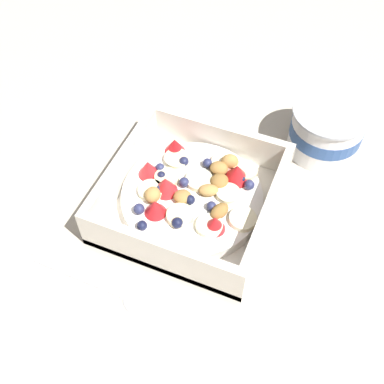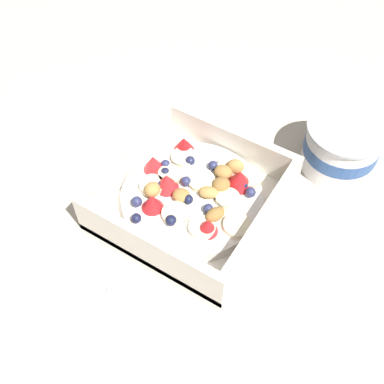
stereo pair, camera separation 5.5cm
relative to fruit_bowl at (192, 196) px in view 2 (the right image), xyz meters
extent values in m
plane|color=beige|center=(-0.01, 0.02, -0.02)|extent=(2.40, 2.40, 0.00)
cube|color=white|center=(0.00, 0.00, -0.02)|extent=(0.19, 0.19, 0.01)
cube|color=white|center=(0.00, -0.09, 0.01)|extent=(0.19, 0.01, 0.06)
cube|color=white|center=(0.00, 0.09, 0.01)|extent=(0.19, 0.01, 0.06)
cube|color=white|center=(-0.09, 0.00, 0.01)|extent=(0.01, 0.17, 0.06)
cube|color=white|center=(0.09, 0.00, 0.01)|extent=(0.01, 0.17, 0.06)
cylinder|color=white|center=(0.00, 0.00, 0.00)|extent=(0.17, 0.17, 0.02)
cylinder|color=#F7EFC6|center=(0.04, 0.04, 0.01)|extent=(0.04, 0.04, 0.01)
cylinder|color=#F4EAB7|center=(-0.01, 0.04, 0.01)|extent=(0.04, 0.04, 0.01)
cylinder|color=#F4EAB7|center=(-0.04, -0.04, 0.01)|extent=(0.04, 0.04, 0.01)
cylinder|color=beige|center=(-0.01, -0.04, 0.01)|extent=(0.03, 0.03, 0.01)
cylinder|color=#F7EFC6|center=(0.01, 0.07, 0.01)|extent=(0.04, 0.04, 0.01)
cylinder|color=#F7EFC6|center=(-0.06, 0.02, 0.01)|extent=(0.04, 0.04, 0.01)
cylinder|color=beige|center=(-0.05, 0.05, 0.01)|extent=(0.03, 0.03, 0.01)
cylinder|color=#F4EAB7|center=(-0.02, 0.00, 0.01)|extent=(0.04, 0.04, 0.01)
cylinder|color=#F4EAB7|center=(0.02, -0.05, 0.01)|extent=(0.03, 0.03, 0.01)
cylinder|color=beige|center=(0.04, 0.00, 0.01)|extent=(0.04, 0.04, 0.01)
cone|color=red|center=(-0.05, -0.05, 0.02)|extent=(0.04, 0.04, 0.02)
cone|color=red|center=(0.04, -0.03, 0.02)|extent=(0.03, 0.03, 0.02)
cone|color=red|center=(-0.01, -0.06, 0.02)|extent=(0.04, 0.04, 0.02)
cone|color=red|center=(-0.04, 0.04, 0.02)|extent=(0.03, 0.03, 0.02)
cone|color=red|center=(0.01, -0.03, 0.02)|extent=(0.04, 0.04, 0.02)
cone|color=red|center=(0.04, 0.04, 0.02)|extent=(0.04, 0.04, 0.02)
sphere|color=#191E3D|center=(-0.04, 0.05, 0.01)|extent=(0.01, 0.01, 0.01)
sphere|color=navy|center=(-0.05, 0.00, 0.01)|extent=(0.01, 0.01, 0.01)
sphere|color=navy|center=(-0.03, 0.06, 0.01)|extent=(0.01, 0.01, 0.01)
sphere|color=#23284C|center=(-0.04, -0.03, 0.01)|extent=(0.01, 0.01, 0.01)
sphere|color=navy|center=(0.00, -0.01, 0.01)|extent=(0.01, 0.01, 0.01)
sphere|color=navy|center=(0.01, -0.03, 0.01)|extent=(0.01, 0.01, 0.01)
sphere|color=#191E3D|center=(0.05, 0.00, 0.01)|extent=(0.01, 0.01, 0.01)
sphere|color=navy|center=(0.01, 0.03, 0.01)|extent=(0.01, 0.01, 0.01)
sphere|color=navy|center=(-0.02, -0.05, 0.01)|extent=(0.01, 0.01, 0.01)
sphere|color=navy|center=(0.05, -0.05, 0.01)|extent=(0.01, 0.01, 0.01)
sphere|color=#191E3D|center=(0.01, 0.00, 0.01)|extent=(0.01, 0.01, 0.01)
sphere|color=#191E3D|center=(-0.01, -0.04, 0.01)|extent=(0.01, 0.01, 0.01)
sphere|color=#191E3D|center=(0.07, -0.03, 0.01)|extent=(0.01, 0.01, 0.01)
ellipsoid|color=#AD7F42|center=(0.01, -0.01, 0.01)|extent=(0.03, 0.03, 0.01)
ellipsoid|color=olive|center=(-0.02, 0.02, 0.01)|extent=(0.03, 0.03, 0.01)
ellipsoid|color=tan|center=(-0.06, 0.03, 0.02)|extent=(0.02, 0.03, 0.02)
ellipsoid|color=#AD7F42|center=(-0.04, 0.01, 0.01)|extent=(0.02, 0.02, 0.02)
ellipsoid|color=tan|center=(-0.01, 0.02, 0.01)|extent=(0.02, 0.03, 0.01)
ellipsoid|color=olive|center=(0.02, 0.04, 0.01)|extent=(0.03, 0.02, 0.02)
ellipsoid|color=tan|center=(0.03, -0.04, 0.01)|extent=(0.02, 0.02, 0.02)
ellipsoid|color=silver|center=(0.14, 0.00, -0.02)|extent=(0.03, 0.05, 0.01)
cylinder|color=silver|center=(0.14, -0.09, -0.02)|extent=(0.01, 0.13, 0.01)
cylinder|color=white|center=(-0.15, 0.12, 0.01)|extent=(0.09, 0.09, 0.06)
cylinder|color=#2D5193|center=(-0.15, 0.12, 0.02)|extent=(0.09, 0.09, 0.02)
cylinder|color=#B7BCC6|center=(-0.15, 0.12, 0.05)|extent=(0.10, 0.10, 0.00)
camera|label=1|loc=(0.31, 0.13, 0.45)|focal=44.37mm
camera|label=2|loc=(0.29, 0.18, 0.45)|focal=44.37mm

